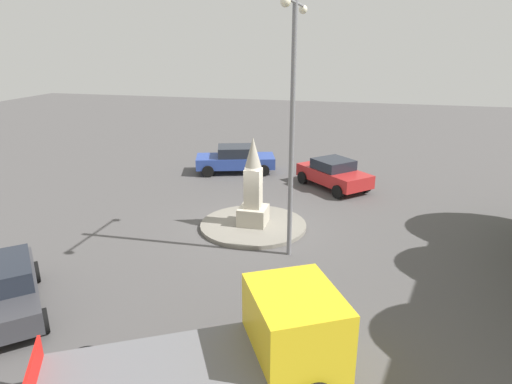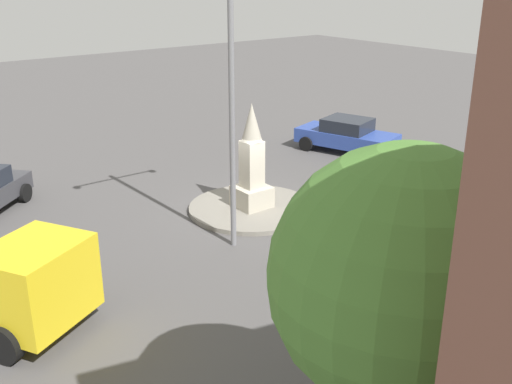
{
  "view_description": "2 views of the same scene",
  "coord_description": "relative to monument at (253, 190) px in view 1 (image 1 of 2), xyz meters",
  "views": [
    {
      "loc": [
        -16.0,
        -4.14,
        7.06
      ],
      "look_at": [
        0.8,
        0.09,
        1.21
      ],
      "focal_mm": 31.47,
      "sensor_mm": 36.0,
      "label": 1
    },
    {
      "loc": [
        -11.18,
        -14.89,
        7.63
      ],
      "look_at": [
        -0.59,
        -0.99,
        1.08
      ],
      "focal_mm": 42.12,
      "sensor_mm": 36.0,
      "label": 2
    }
  ],
  "objects": [
    {
      "name": "ground_plane",
      "position": [
        0.0,
        0.0,
        -1.56
      ],
      "size": [
        80.0,
        80.0,
        0.0
      ],
      "primitive_type": "plane",
      "color": "#4F4C4C"
    },
    {
      "name": "car_blue_waiting",
      "position": [
        7.43,
        2.95,
        -0.8
      ],
      "size": [
        3.03,
        4.68,
        1.49
      ],
      "color": "#2D479E",
      "rests_on": "ground"
    },
    {
      "name": "monument",
      "position": [
        0.0,
        0.0,
        0.0
      ],
      "size": [
        1.09,
        1.09,
        3.49
      ],
      "color": "#B2AA99",
      "rests_on": "traffic_island"
    },
    {
      "name": "truck_yellow_approaching",
      "position": [
        -8.67,
        -1.85,
        -0.56
      ],
      "size": [
        4.87,
        6.33,
        2.17
      ],
      "color": "yellow",
      "rests_on": "ground"
    },
    {
      "name": "car_dark_grey_near_island",
      "position": [
        -7.44,
        5.09,
        -0.79
      ],
      "size": [
        4.25,
        4.12,
        1.49
      ],
      "color": "#38383D",
      "rests_on": "ground"
    },
    {
      "name": "car_red_far_side",
      "position": [
        5.93,
        -2.65,
        -0.82
      ],
      "size": [
        4.0,
        4.04,
        1.45
      ],
      "color": "#B22323",
      "rests_on": "ground"
    },
    {
      "name": "traffic_island",
      "position": [
        0.0,
        0.0,
        -1.49
      ],
      "size": [
        4.22,
        4.22,
        0.15
      ],
      "primitive_type": "cylinder",
      "color": "gray",
      "rests_on": "ground"
    },
    {
      "name": "streetlamp",
      "position": [
        -2.02,
        -1.8,
        3.55
      ],
      "size": [
        3.39,
        0.28,
        8.51
      ],
      "color": "slate",
      "rests_on": "ground"
    }
  ]
}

